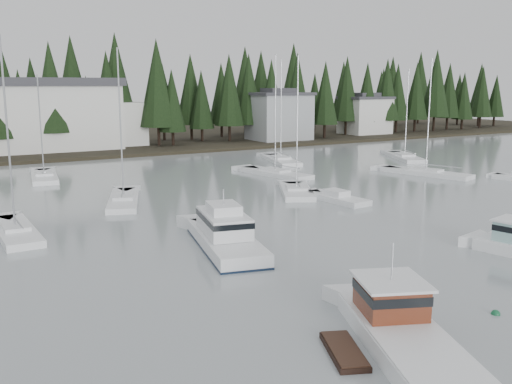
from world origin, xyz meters
The scene contains 17 objects.
far_shore_land centered at (0.00, 97.00, 0.00)m, with size 240.00×54.00×1.00m, color black.
conifer_treeline centered at (0.00, 86.00, 0.00)m, with size 200.00×22.00×20.00m, color black, non-canonical shape.
house_east_a centered at (36.00, 78.00, 4.90)m, with size 10.60×8.48×9.25m.
house_east_b centered at (58.00, 80.00, 4.40)m, with size 9.54×7.42×8.25m.
harbor_inn centered at (-2.96, 82.34, 5.78)m, with size 29.50×11.50×10.90m.
lobster_boat_brown centered at (-3.92, 5.98, 0.51)m, with size 6.65×9.55×4.49m.
cabin_cruiser_center centered at (-3.56, 22.17, 0.66)m, with size 5.40×10.68×4.39m.
sailboat_1 centered at (-8.67, 56.82, 0.06)m, with size 3.97×10.04×12.05m.
sailboat_2 centered at (10.81, 35.13, 0.08)m, with size 6.43×8.67×13.62m.
sailboat_4 centered at (38.98, 49.27, 0.06)m, with size 7.17×10.73×13.05m.
sailboat_5 centered at (-4.95, 39.38, 0.08)m, with size 5.70×10.10×14.09m.
sailboat_6 centered at (-14.92, 32.47, 0.09)m, with size 2.57×9.36×14.29m.
sailboat_9 centered at (15.10, 45.88, 0.08)m, with size 4.45×10.57×14.30m.
sailboat_10 centered at (21.98, 55.44, 0.07)m, with size 5.68×11.13×14.30m.
sailboat_11 centered at (30.48, 37.22, 0.07)m, with size 5.35×11.13×13.89m.
runabout_1 centered at (12.02, 30.47, 0.13)m, with size 2.73×7.04×1.42m.
mooring_buoy_green centered at (2.24, 6.10, 0.00)m, with size 0.42×0.42×0.42m, color #145933.
Camera 1 is at (-19.80, -9.79, 10.46)m, focal length 40.00 mm.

